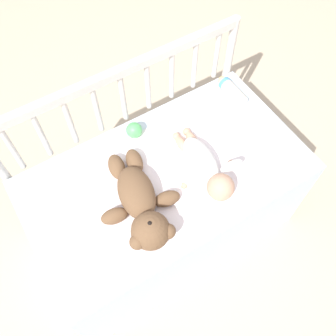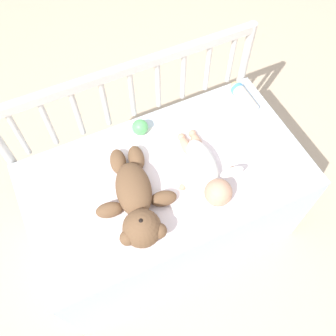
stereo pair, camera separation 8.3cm
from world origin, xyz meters
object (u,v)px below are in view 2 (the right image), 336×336
(teddy_bear, at_px, (136,202))
(baby_bottle, at_px, (243,96))
(baby, at_px, (206,171))
(toy_ball, at_px, (140,127))

(teddy_bear, bearing_deg, baby_bottle, 24.54)
(baby, relative_size, toy_ball, 5.53)
(teddy_bear, distance_m, baby, 0.29)
(baby, distance_m, toy_ball, 0.33)
(teddy_bear, xyz_separation_m, baby_bottle, (0.61, 0.28, -0.03))
(teddy_bear, height_order, baby, teddy_bear)
(baby, height_order, baby_bottle, baby)
(toy_ball, bearing_deg, teddy_bear, -115.17)
(baby_bottle, bearing_deg, baby, -140.41)
(baby, bearing_deg, baby_bottle, 39.59)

